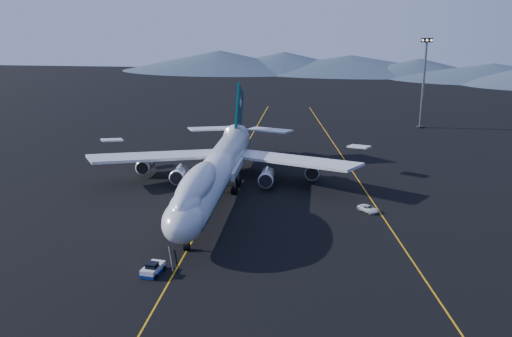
# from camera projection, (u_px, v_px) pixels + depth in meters

# --- Properties ---
(ground) EXTENTS (500.00, 500.00, 0.00)m
(ground) POSITION_uv_depth(u_px,v_px,m) (217.00, 197.00, 116.05)
(ground) COLOR black
(ground) RESTS_ON ground
(taxiway_line_main) EXTENTS (0.25, 220.00, 0.01)m
(taxiway_line_main) POSITION_uv_depth(u_px,v_px,m) (217.00, 197.00, 116.05)
(taxiway_line_main) COLOR orange
(taxiway_line_main) RESTS_ON ground
(taxiway_line_side) EXTENTS (28.08, 198.09, 0.01)m
(taxiway_line_side) POSITION_uv_depth(u_px,v_px,m) (363.00, 187.00, 122.28)
(taxiway_line_side) COLOR orange
(taxiway_line_side) RESTS_ON ground
(boeing_747) EXTENTS (59.62, 72.43, 19.37)m
(boeing_747) POSITION_uv_depth(u_px,v_px,m) (216.00, 170.00, 114.49)
(boeing_747) COLOR silver
(boeing_747) RESTS_ON ground
(pushback_tug) EXTENTS (3.10, 4.72, 1.92)m
(pushback_tug) POSITION_uv_depth(u_px,v_px,m) (153.00, 270.00, 82.68)
(pushback_tug) COLOR silver
(pushback_tug) RESTS_ON ground
(service_van) EXTENTS (4.38, 4.55, 1.20)m
(service_van) POSITION_uv_depth(u_px,v_px,m) (368.00, 209.00, 107.64)
(service_van) COLOR white
(service_van) RESTS_ON ground
(floodlight_mast) EXTENTS (3.46, 2.60, 28.04)m
(floodlight_mast) POSITION_uv_depth(u_px,v_px,m) (423.00, 83.00, 178.68)
(floodlight_mast) COLOR black
(floodlight_mast) RESTS_ON ground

